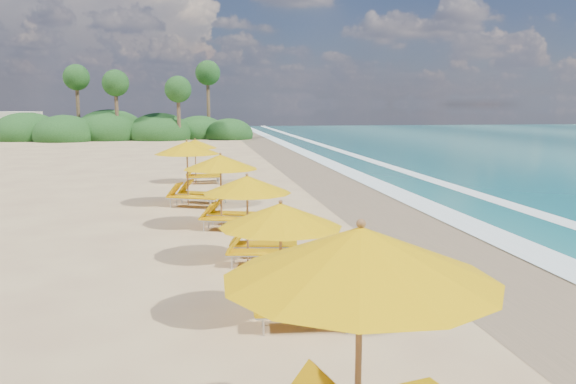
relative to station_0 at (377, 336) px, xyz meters
The scene contains 11 objects.
ground 10.44m from the station_0, 85.49° to the left, with size 160.00×160.00×0.00m, color tan.
wet_sand 11.46m from the station_0, 64.97° to the left, with size 4.00×160.00×0.01m, color #8A7152.
surf_foam 12.83m from the station_0, 53.91° to the left, with size 4.00×160.00×0.01m.
station_0 is the anchor object (origin of this frame).
station_1 4.13m from the station_0, 91.92° to the left, with size 2.30×2.15×2.03m.
station_2 7.86m from the station_0, 92.52° to the left, with size 2.39×2.28×2.02m.
station_3 11.66m from the station_0, 93.76° to the left, with size 2.78×2.72×2.18m.
station_4 15.71m from the station_0, 96.41° to the left, with size 3.04×3.02×2.32m.
station_5 21.58m from the station_0, 93.93° to the left, with size 2.22×2.06×2.02m.
treeline 56.56m from the station_0, 99.28° to the left, with size 25.80×8.80×9.74m.
beach_building 62.04m from the station_0, 109.97° to the left, with size 7.00×5.00×2.80m, color beige.
Camera 1 is at (-2.42, -15.17, 3.53)m, focal length 36.09 mm.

